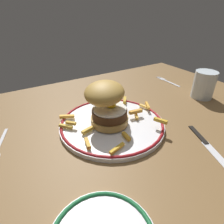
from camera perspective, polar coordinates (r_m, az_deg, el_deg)
ground_plane at (r=55.50cm, az=5.83°, el=-6.24°), size 112.89×91.02×4.00cm
dinner_plate at (r=54.12cm, az=-0.00°, el=-3.45°), size 29.80×29.80×1.60cm
burger at (r=50.42cm, az=-1.59°, el=2.65°), size 15.55×15.51×12.22cm
fries_pile at (r=54.16cm, az=0.39°, el=-1.36°), size 28.77×23.22×2.76cm
water_glass at (r=77.62cm, az=26.05°, el=6.97°), size 7.72×7.72×9.94cm
fork at (r=90.34cm, az=16.42°, el=9.03°), size 2.31×14.45×0.36cm
knife at (r=53.58cm, az=26.61°, el=-8.31°), size 8.25×17.21×0.70cm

